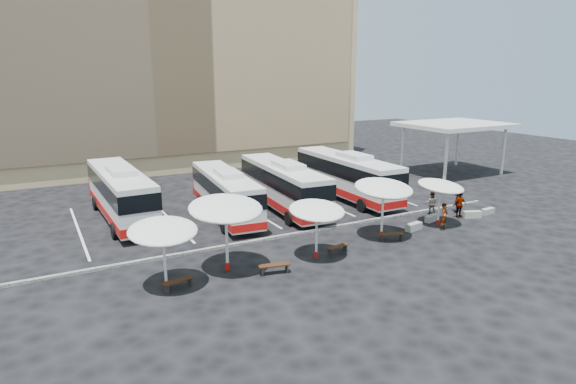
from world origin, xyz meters
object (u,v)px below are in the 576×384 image
conc_bench_0 (414,227)px  passenger_2 (460,205)px  bus_3 (346,175)px  conc_bench_1 (432,218)px  sunshade_2 (317,211)px  passenger_1 (432,203)px  bus_0 (120,192)px  sunshade_3 (384,188)px  sunshade_1 (226,209)px  wood_bench_0 (178,282)px  wood_bench_1 (274,267)px  bus_1 (225,192)px  passenger_3 (456,201)px  conc_bench_3 (488,211)px  sunshade_4 (441,186)px  passenger_0 (444,217)px  conc_bench_2 (472,214)px  bus_2 (283,184)px  sunshade_0 (163,231)px  wood_bench_2 (338,248)px  wood_bench_3 (392,235)px

conc_bench_0 → passenger_2: 5.02m
bus_3 → conc_bench_1: size_ratio=10.32×
sunshade_2 → passenger_1: sunshade_2 is taller
bus_0 → sunshade_3: size_ratio=3.26×
sunshade_1 → wood_bench_0: (-2.92, -1.02, -3.02)m
sunshade_2 → wood_bench_1: 3.98m
bus_1 → sunshade_2: size_ratio=3.39×
wood_bench_1 → passenger_3: (17.04, 3.74, 0.46)m
wood_bench_0 → conc_bench_3: bearing=4.0°
sunshade_1 → sunshade_4: bearing=1.7°
passenger_0 → bus_3: bearing=74.1°
wood_bench_0 → wood_bench_1: 4.92m
conc_bench_3 → passenger_2: size_ratio=0.61×
bus_1 → passenger_3: size_ratio=6.62×
passenger_3 → bus_1: bearing=-57.2°
conc_bench_2 → conc_bench_3: (1.78, 0.09, -0.03)m
sunshade_4 → bus_2: bearing=131.2°
bus_2 → sunshade_0: 15.00m
sunshade_1 → conc_bench_2: size_ratio=3.10×
sunshade_3 → conc_bench_0: bearing=2.6°
sunshade_3 → passenger_3: (8.55, 1.92, -2.35)m
sunshade_2 → bus_2: bearing=72.9°
sunshade_1 → passenger_3: sunshade_1 is taller
bus_1 → wood_bench_2: 10.57m
conc_bench_2 → conc_bench_1: bearing=167.2°
bus_3 → sunshade_0: bus_3 is taller
wood_bench_3 → conc_bench_2: size_ratio=1.20×
wood_bench_0 → passenger_0: bearing=1.7°
sunshade_3 → conc_bench_1: (5.29, 1.03, -2.98)m
passenger_2 → bus_2: bearing=149.8°
sunshade_0 → wood_bench_0: (0.48, -0.41, -2.54)m
bus_2 → passenger_1: bearing=-31.4°
passenger_1 → wood_bench_1: bearing=63.5°
bus_1 → sunshade_1: size_ratio=2.83×
passenger_1 → sunshade_4: bearing=103.4°
bus_1 → passenger_2: size_ratio=6.09×
sunshade_3 → sunshade_4: size_ratio=0.94×
sunshade_1 → wood_bench_0: sunshade_1 is taller
wood_bench_0 → wood_bench_1: wood_bench_1 is taller
bus_0 → sunshade_2: (8.27, -12.82, 0.78)m
passenger_0 → wood_bench_0: bearing=161.0°
bus_0 → wood_bench_2: size_ratio=8.37×
bus_2 → wood_bench_1: bus_2 is taller
sunshade_0 → sunshade_2: (8.44, -0.09, -0.14)m
sunshade_0 → passenger_1: size_ratio=2.05×
passenger_1 → wood_bench_3: bearing=73.9°
bus_3 → conc_bench_3: bearing=-52.5°
conc_bench_0 → conc_bench_3: 7.46m
sunshade_4 → sunshade_2: bearing=-173.7°
bus_0 → passenger_1: 22.40m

